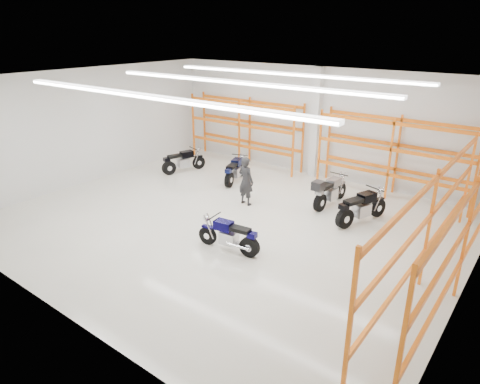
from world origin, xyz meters
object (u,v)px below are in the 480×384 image
Objects in this scene: motorcycle_back_d at (360,208)px; structural_column at (316,123)px; motorcycle_back_c at (328,192)px; standing_man at (246,181)px; motorcycle_main at (231,237)px; motorcycle_back_b at (235,171)px; motorcycle_back_a at (182,162)px.

structural_column reaches higher than motorcycle_back_d.
motorcycle_back_c is 2.92m from standing_man.
motorcycle_back_c is at bearing 81.36° from motorcycle_main.
standing_man reaches higher than motorcycle_back_d.
motorcycle_main is 1.13× the size of standing_man.
motorcycle_back_b is 0.94× the size of motorcycle_back_d.
motorcycle_back_b is at bearing 173.27° from motorcycle_back_d.
standing_man is at bearing -166.33° from motorcycle_back_d.
motorcycle_main is 1.00× the size of motorcycle_back_a.
motorcycle_main is 0.44× the size of structural_column.
motorcycle_main is at bearing -118.33° from motorcycle_back_d.
motorcycle_main is 7.65m from structural_column.
structural_column is at bearing -90.48° from standing_man.
motorcycle_back_d is 3.99m from standing_man.
motorcycle_back_a reaches higher than motorcycle_main.
motorcycle_back_a is 8.23m from motorcycle_back_d.
standing_man reaches higher than motorcycle_back_c.
motorcycle_back_c is at bearing -141.84° from standing_man.
motorcycle_back_c is 3.77m from structural_column.
motorcycle_back_c reaches higher than motorcycle_back_a.
motorcycle_main is at bearing -98.64° from motorcycle_back_c.
motorcycle_back_c is at bearing 3.18° from motorcycle_back_a.
motorcycle_back_b reaches higher than motorcycle_main.
structural_column reaches higher than motorcycle_back_c.
motorcycle_back_d is at bearing -1.93° from motorcycle_back_a.
structural_column reaches higher than motorcycle_back_b.
motorcycle_back_b is at bearing 126.77° from motorcycle_main.
structural_column is (2.14, 2.68, 1.78)m from motorcycle_back_b.
motorcycle_back_c is (4.17, -0.01, 0.07)m from motorcycle_back_b.
motorcycle_main is 4.52m from motorcycle_back_d.
standing_man is at bearing -95.32° from structural_column.
structural_column is at bearing 32.78° from motorcycle_back_a.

